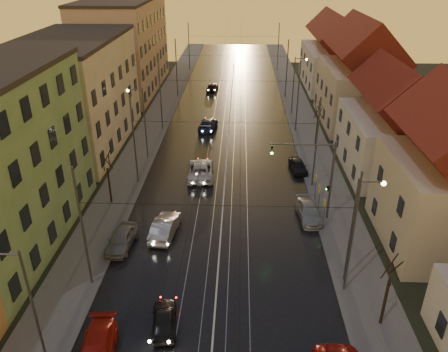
# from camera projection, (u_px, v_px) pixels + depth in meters

# --- Properties ---
(road) EXTENTS (16.00, 120.00, 0.04)m
(road) POSITION_uv_depth(u_px,v_px,m) (229.00, 127.00, 57.43)
(road) COLOR black
(road) RESTS_ON ground
(sidewalk_left) EXTENTS (4.00, 120.00, 0.15)m
(sidewalk_left) POSITION_uv_depth(u_px,v_px,m) (153.00, 126.00, 57.74)
(sidewalk_left) COLOR #4C4C4C
(sidewalk_left) RESTS_ON ground
(sidewalk_right) EXTENTS (4.00, 120.00, 0.15)m
(sidewalk_right) POSITION_uv_depth(u_px,v_px,m) (305.00, 128.00, 57.08)
(sidewalk_right) COLOR #4C4C4C
(sidewalk_right) RESTS_ON ground
(tram_rail_0) EXTENTS (0.06, 120.00, 0.03)m
(tram_rail_0) POSITION_uv_depth(u_px,v_px,m) (212.00, 127.00, 57.49)
(tram_rail_0) COLOR gray
(tram_rail_0) RESTS_ON road
(tram_rail_1) EXTENTS (0.06, 120.00, 0.03)m
(tram_rail_1) POSITION_uv_depth(u_px,v_px,m) (223.00, 127.00, 57.44)
(tram_rail_1) COLOR gray
(tram_rail_1) RESTS_ON road
(tram_rail_2) EXTENTS (0.06, 120.00, 0.03)m
(tram_rail_2) POSITION_uv_depth(u_px,v_px,m) (235.00, 127.00, 57.39)
(tram_rail_2) COLOR gray
(tram_rail_2) RESTS_ON road
(tram_rail_3) EXTENTS (0.06, 120.00, 0.03)m
(tram_rail_3) POSITION_uv_depth(u_px,v_px,m) (246.00, 127.00, 57.35)
(tram_rail_3) COLOR gray
(tram_rail_3) RESTS_ON road
(apartment_left_2) EXTENTS (10.00, 20.00, 12.00)m
(apartment_left_2) POSITION_uv_depth(u_px,v_px,m) (75.00, 95.00, 49.96)
(apartment_left_2) COLOR #B6A88C
(apartment_left_2) RESTS_ON ground
(apartment_left_3) EXTENTS (10.00, 24.00, 14.00)m
(apartment_left_3) POSITION_uv_depth(u_px,v_px,m) (125.00, 47.00, 70.91)
(apartment_left_3) COLOR tan
(apartment_left_3) RESTS_ON ground
(house_right_2) EXTENTS (9.18, 12.24, 9.20)m
(house_right_2) POSITION_uv_depth(u_px,v_px,m) (394.00, 128.00, 44.09)
(house_right_2) COLOR beige
(house_right_2) RESTS_ON ground
(house_right_3) EXTENTS (9.18, 14.28, 11.50)m
(house_right_3) POSITION_uv_depth(u_px,v_px,m) (360.00, 79.00, 56.94)
(house_right_3) COLOR #C6B598
(house_right_3) RESTS_ON ground
(house_right_4) EXTENTS (9.18, 16.32, 10.00)m
(house_right_4) POSITION_uv_depth(u_px,v_px,m) (333.00, 57.00, 73.33)
(house_right_4) COLOR beige
(house_right_4) RESTS_ON ground
(catenary_pole_l_1) EXTENTS (0.16, 0.16, 9.00)m
(catenary_pole_l_1) POSITION_uv_depth(u_px,v_px,m) (83.00, 230.00, 28.05)
(catenary_pole_l_1) COLOR #595B60
(catenary_pole_l_1) RESTS_ON ground
(catenary_pole_r_1) EXTENTS (0.16, 0.16, 9.00)m
(catenary_pole_r_1) POSITION_uv_depth(u_px,v_px,m) (352.00, 235.00, 27.49)
(catenary_pole_r_1) COLOR #595B60
(catenary_pole_r_1) RESTS_ON ground
(catenary_pole_l_2) EXTENTS (0.16, 0.16, 9.00)m
(catenary_pole_l_2) POSITION_uv_depth(u_px,v_px,m) (134.00, 141.00, 41.43)
(catenary_pole_l_2) COLOR #595B60
(catenary_pole_l_2) RESTS_ON ground
(catenary_pole_r_2) EXTENTS (0.16, 0.16, 9.00)m
(catenary_pole_r_2) POSITION_uv_depth(u_px,v_px,m) (316.00, 144.00, 40.86)
(catenary_pole_r_2) COLOR #595B60
(catenary_pole_r_2) RESTS_ON ground
(catenary_pole_l_3) EXTENTS (0.16, 0.16, 9.00)m
(catenary_pole_l_3) POSITION_uv_depth(u_px,v_px,m) (161.00, 96.00, 54.80)
(catenary_pole_l_3) COLOR #595B60
(catenary_pole_l_3) RESTS_ON ground
(catenary_pole_r_3) EXTENTS (0.16, 0.16, 9.00)m
(catenary_pole_r_3) POSITION_uv_depth(u_px,v_px,m) (298.00, 97.00, 54.24)
(catenary_pole_r_3) COLOR #595B60
(catenary_pole_r_3) RESTS_ON ground
(catenary_pole_l_4) EXTENTS (0.16, 0.16, 9.00)m
(catenary_pole_l_4) POSITION_uv_depth(u_px,v_px,m) (177.00, 68.00, 68.18)
(catenary_pole_l_4) COLOR #595B60
(catenary_pole_l_4) RESTS_ON ground
(catenary_pole_r_4) EXTENTS (0.16, 0.16, 9.00)m
(catenary_pole_r_4) POSITION_uv_depth(u_px,v_px,m) (287.00, 69.00, 67.61)
(catenary_pole_r_4) COLOR #595B60
(catenary_pole_r_4) RESTS_ON ground
(catenary_pole_l_5) EXTENTS (0.16, 0.16, 9.00)m
(catenary_pole_l_5) POSITION_uv_depth(u_px,v_px,m) (189.00, 47.00, 84.23)
(catenary_pole_l_5) COLOR #595B60
(catenary_pole_l_5) RESTS_ON ground
(catenary_pole_r_5) EXTENTS (0.16, 0.16, 9.00)m
(catenary_pole_r_5) POSITION_uv_depth(u_px,v_px,m) (278.00, 47.00, 83.66)
(catenary_pole_r_5) COLOR #595B60
(catenary_pole_r_5) RESTS_ON ground
(street_lamp_0) EXTENTS (1.75, 0.32, 8.00)m
(street_lamp_0) POSITION_uv_depth(u_px,v_px,m) (26.00, 302.00, 21.65)
(street_lamp_0) COLOR #595B60
(street_lamp_0) RESTS_ON ground
(street_lamp_1) EXTENTS (1.75, 0.32, 8.00)m
(street_lamp_1) POSITION_uv_depth(u_px,v_px,m) (357.00, 222.00, 28.19)
(street_lamp_1) COLOR #595B60
(street_lamp_1) RESTS_ON ground
(street_lamp_2) EXTENTS (1.75, 0.32, 8.00)m
(street_lamp_2) POSITION_uv_depth(u_px,v_px,m) (142.00, 116.00, 46.62)
(street_lamp_2) COLOR #595B60
(street_lamp_2) RESTS_ON ground
(street_lamp_3) EXTENTS (1.75, 0.32, 8.00)m
(street_lamp_3) POSITION_uv_depth(u_px,v_px,m) (296.00, 80.00, 60.29)
(street_lamp_3) COLOR #595B60
(street_lamp_3) RESTS_ON ground
(traffic_light_mast) EXTENTS (5.30, 0.32, 7.20)m
(traffic_light_mast) POSITION_uv_depth(u_px,v_px,m) (320.00, 171.00, 35.49)
(traffic_light_mast) COLOR #595B60
(traffic_light_mast) RESTS_ON ground
(bare_tree_0) EXTENTS (1.09, 1.09, 5.11)m
(bare_tree_0) POSITION_uv_depth(u_px,v_px,m) (109.00, 179.00, 38.82)
(bare_tree_0) COLOR black
(bare_tree_0) RESTS_ON ground
(bare_tree_1) EXTENTS (1.09, 1.09, 5.11)m
(bare_tree_1) POSITION_uv_depth(u_px,v_px,m) (387.00, 293.00, 25.67)
(bare_tree_1) COLOR black
(bare_tree_1) RESTS_ON ground
(bare_tree_2) EXTENTS (1.09, 1.09, 5.11)m
(bare_tree_2) POSITION_uv_depth(u_px,v_px,m) (317.00, 127.00, 50.63)
(bare_tree_2) COLOR black
(bare_tree_2) RESTS_ON ground
(driving_car_0) EXTENTS (1.91, 3.78, 1.23)m
(driving_car_0) POSITION_uv_depth(u_px,v_px,m) (164.00, 319.00, 26.34)
(driving_car_0) COLOR black
(driving_car_0) RESTS_ON ground
(driving_car_1) EXTENTS (2.09, 4.79, 1.53)m
(driving_car_1) POSITION_uv_depth(u_px,v_px,m) (165.00, 227.00, 35.07)
(driving_car_1) COLOR #9B9BA0
(driving_car_1) RESTS_ON ground
(driving_car_2) EXTENTS (2.96, 5.74, 1.55)m
(driving_car_2) POSITION_uv_depth(u_px,v_px,m) (201.00, 170.00, 44.40)
(driving_car_2) COLOR #B5B5B5
(driving_car_2) RESTS_ON ground
(driving_car_3) EXTENTS (2.56, 5.14, 1.43)m
(driving_car_3) POSITION_uv_depth(u_px,v_px,m) (208.00, 124.00, 56.54)
(driving_car_3) COLOR #151F41
(driving_car_3) RESTS_ON ground
(driving_car_4) EXTENTS (2.06, 4.01, 1.31)m
(driving_car_4) POSITION_uv_depth(u_px,v_px,m) (212.00, 87.00, 72.67)
(driving_car_4) COLOR black
(driving_car_4) RESTS_ON ground
(parked_left_2) EXTENTS (2.28, 4.74, 1.33)m
(parked_left_2) POSITION_uv_depth(u_px,v_px,m) (96.00, 350.00, 24.23)
(parked_left_2) COLOR #AA1A11
(parked_left_2) RESTS_ON ground
(parked_left_3) EXTENTS (2.01, 4.31, 1.43)m
(parked_left_3) POSITION_uv_depth(u_px,v_px,m) (121.00, 239.00, 33.66)
(parked_left_3) COLOR gray
(parked_left_3) RESTS_ON ground
(parked_right_1) EXTENTS (2.16, 4.53, 1.27)m
(parked_right_1) POSITION_uv_depth(u_px,v_px,m) (309.00, 212.00, 37.33)
(parked_right_1) COLOR #A4A5AA
(parked_right_1) RESTS_ON ground
(parked_right_2) EXTENTS (1.96, 3.82, 1.25)m
(parked_right_2) POSITION_uv_depth(u_px,v_px,m) (298.00, 166.00, 45.58)
(parked_right_2) COLOR black
(parked_right_2) RESTS_ON ground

